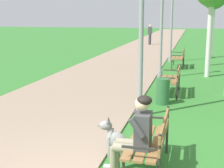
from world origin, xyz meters
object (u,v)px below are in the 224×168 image
(lamp_post_mid, at_px, (161,24))
(pedestrian_distant, at_px, (150,35))
(park_bench_near, at_px, (152,138))
(person_seated_on_near_bench, at_px, (136,133))
(park_bench_mid, at_px, (172,78))
(dog_grey, at_px, (120,143))
(litter_bin, at_px, (163,91))
(lamp_post_far, at_px, (172,21))
(park_bench_far, at_px, (180,56))
(lamp_post_near, at_px, (141,20))

(lamp_post_mid, relative_size, pedestrian_distant, 2.42)
(park_bench_near, bearing_deg, person_seated_on_near_bench, -127.03)
(park_bench_mid, relative_size, dog_grey, 1.81)
(dog_grey, height_order, litter_bin, dog_grey)
(park_bench_mid, distance_m, pedestrian_distant, 17.01)
(lamp_post_far, relative_size, litter_bin, 5.73)
(dog_grey, bearing_deg, park_bench_mid, 83.37)
(park_bench_far, bearing_deg, park_bench_mid, -89.80)
(person_seated_on_near_bench, xyz_separation_m, litter_bin, (0.02, 4.20, -0.33))
(lamp_post_far, height_order, litter_bin, lamp_post_far)
(lamp_post_mid, bearing_deg, person_seated_on_near_bench, -86.90)
(park_bench_mid, distance_m, litter_bin, 1.22)
(lamp_post_far, bearing_deg, park_bench_far, -73.73)
(park_bench_far, bearing_deg, dog_grey, -93.02)
(pedestrian_distant, bearing_deg, park_bench_mid, -80.25)
(park_bench_far, xyz_separation_m, litter_bin, (-0.15, -6.61, -0.16))
(park_bench_near, relative_size, lamp_post_far, 0.37)
(park_bench_mid, xyz_separation_m, lamp_post_near, (-0.60, -2.40, 1.74))
(park_bench_mid, relative_size, person_seated_on_near_bench, 1.20)
(litter_bin, bearing_deg, lamp_post_far, 92.62)
(park_bench_mid, xyz_separation_m, lamp_post_far, (-0.56, 7.26, 1.56))
(dog_grey, height_order, lamp_post_near, lamp_post_near)
(park_bench_near, relative_size, litter_bin, 2.14)
(pedestrian_distant, bearing_deg, dog_grey, -83.85)
(park_bench_far, relative_size, dog_grey, 1.81)
(dog_grey, relative_size, pedestrian_distant, 0.50)
(park_bench_near, bearing_deg, litter_bin, 92.76)
(dog_grey, bearing_deg, park_bench_far, 86.98)
(lamp_post_far, bearing_deg, pedestrian_distant, 103.73)
(litter_bin, bearing_deg, lamp_post_mid, 96.84)
(person_seated_on_near_bench, xyz_separation_m, dog_grey, (-0.37, 0.60, -0.42))
(lamp_post_mid, distance_m, lamp_post_far, 4.73)
(park_bench_near, relative_size, park_bench_far, 1.00)
(dog_grey, bearing_deg, lamp_post_near, 91.02)
(park_bench_mid, height_order, lamp_post_near, lamp_post_near)
(lamp_post_far, bearing_deg, person_seated_on_near_bench, -88.33)
(park_bench_mid, relative_size, pedestrian_distant, 0.91)
(lamp_post_far, bearing_deg, litter_bin, -87.38)
(park_bench_mid, distance_m, park_bench_far, 5.42)
(park_bench_mid, xyz_separation_m, person_seated_on_near_bench, (-0.19, -5.39, 0.17))
(park_bench_far, distance_m, litter_bin, 6.61)
(litter_bin, xyz_separation_m, pedestrian_distant, (-2.71, 17.95, 0.49))
(park_bench_near, height_order, person_seated_on_near_bench, person_seated_on_near_bench)
(park_bench_near, distance_m, dog_grey, 0.71)
(dog_grey, distance_m, lamp_post_far, 12.18)
(park_bench_far, distance_m, dog_grey, 10.22)
(lamp_post_mid, distance_m, litter_bin, 4.13)
(litter_bin, bearing_deg, lamp_post_near, -109.66)
(litter_bin, bearing_deg, dog_grey, -96.15)
(park_bench_mid, bearing_deg, park_bench_near, -89.78)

